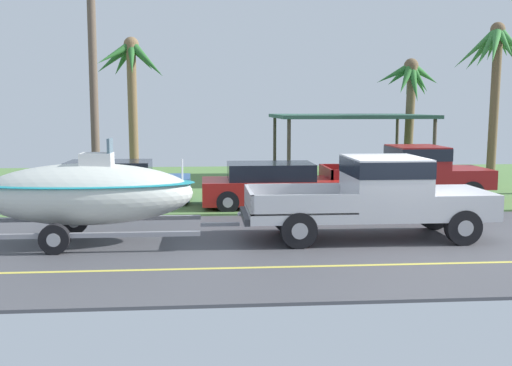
% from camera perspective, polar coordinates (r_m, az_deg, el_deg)
% --- Properties ---
extents(ground, '(36.00, 22.00, 0.11)m').
position_cam_1_polar(ground, '(22.61, 6.90, -0.92)').
color(ground, '#4C4C51').
extents(pickup_truck_towing, '(5.89, 2.11, 1.92)m').
position_cam_1_polar(pickup_truck_towing, '(15.00, 11.46, -0.92)').
color(pickup_truck_towing, silver).
rests_on(pickup_truck_towing, ground).
extents(boat_on_trailer, '(6.13, 2.32, 2.38)m').
position_cam_1_polar(boat_on_trailer, '(14.63, -15.20, -0.92)').
color(boat_on_trailer, gray).
rests_on(boat_on_trailer, ground).
extents(parked_pickup_background, '(5.45, 2.06, 1.83)m').
position_cam_1_polar(parked_pickup_background, '(20.66, 14.28, 1.04)').
color(parked_pickup_background, maroon).
rests_on(parked_pickup_background, ground).
extents(parked_sedan_near, '(4.59, 1.95, 1.38)m').
position_cam_1_polar(parked_sedan_near, '(19.08, 1.81, -0.28)').
color(parked_sedan_near, '#B21E19').
rests_on(parked_sedan_near, ground).
extents(parked_sedan_far, '(4.57, 1.87, 1.38)m').
position_cam_1_polar(parked_sedan_far, '(20.19, -12.70, -0.05)').
color(parked_sedan_far, '#234C89').
rests_on(parked_sedan_far, ground).
extents(carport_awning, '(6.09, 5.13, 2.75)m').
position_cam_1_polar(carport_awning, '(26.18, 8.43, 5.90)').
color(carport_awning, '#4C4238').
rests_on(carport_awning, ground).
extents(palm_tree_near_left, '(2.95, 2.98, 6.18)m').
position_cam_1_polar(palm_tree_near_left, '(25.29, 20.98, 10.38)').
color(palm_tree_near_left, brown).
rests_on(palm_tree_near_left, ground).
extents(palm_tree_near_right, '(3.00, 2.91, 5.15)m').
position_cam_1_polar(palm_tree_near_right, '(28.28, 13.91, 8.41)').
color(palm_tree_near_right, brown).
rests_on(palm_tree_near_right, ground).
extents(palm_tree_mid, '(3.07, 3.25, 5.92)m').
position_cam_1_polar(palm_tree_mid, '(26.67, -11.26, 9.88)').
color(palm_tree_mid, brown).
rests_on(palm_tree_mid, ground).
extents(utility_pole, '(0.24, 1.80, 8.86)m').
position_cam_1_polar(utility_pole, '(18.92, -14.64, 11.31)').
color(utility_pole, brown).
rests_on(utility_pole, ground).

